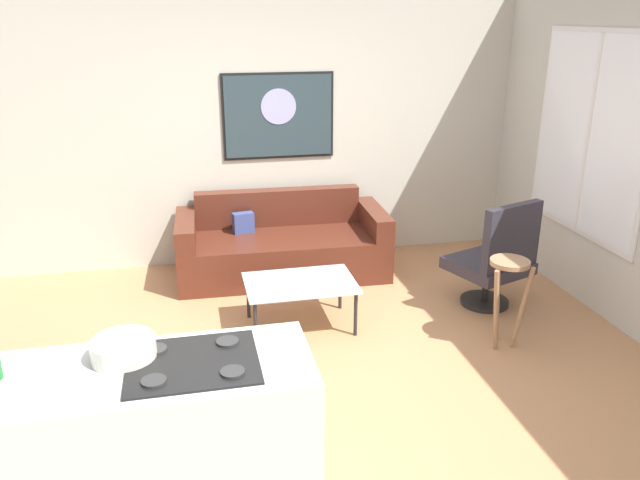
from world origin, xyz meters
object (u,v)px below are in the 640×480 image
couch (282,247)px  armchair (496,259)px  wall_painting (279,116)px  bar_stool (508,283)px  coffee_table (300,286)px  mixing_bowl (124,350)px

couch → armchair: 2.04m
armchair → wall_painting: bearing=134.9°
bar_stool → coffee_table: bearing=156.2°
wall_painting → couch: bearing=-98.0°
coffee_table → bar_stool: bearing=-23.8°
couch → bar_stool: (1.43, -1.79, 0.26)m
armchair → bar_stool: size_ratio=1.37×
mixing_bowl → couch: bearing=68.0°
mixing_bowl → wall_painting: size_ratio=0.27×
coffee_table → mixing_bowl: 2.29m
armchair → bar_stool: 0.68m
mixing_bowl → wall_painting: wall_painting is taller
coffee_table → mixing_bowl: size_ratio=2.97×
armchair → bar_stool: armchair is taller
armchair → mixing_bowl: mixing_bowl is taller
couch → armchair: size_ratio=2.09×
armchair → bar_stool: bearing=-110.7°
armchair → wall_painting: (-1.61, 1.61, 1.03)m
armchair → couch: bearing=145.1°
armchair → coffee_table: bearing=179.4°
couch → wall_painting: bearing=82.0°
coffee_table → mixing_bowl: bearing=-122.3°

